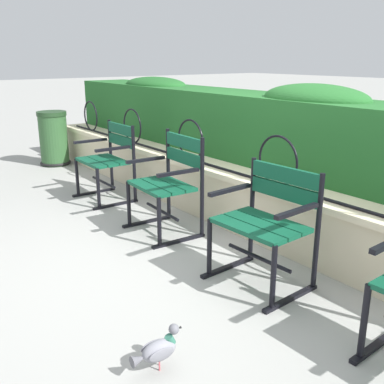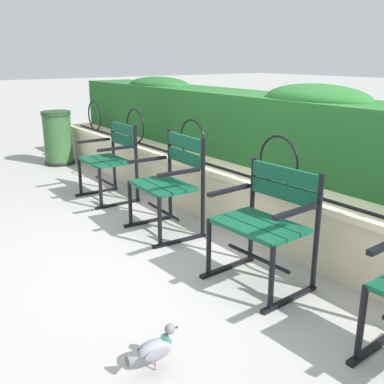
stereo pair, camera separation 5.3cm
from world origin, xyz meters
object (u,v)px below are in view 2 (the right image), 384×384
object	(u,v)px
park_chair_centre_right	(267,220)
trash_bin	(58,139)
park_chair_centre_left	(170,181)
park_chair_leftmost	(111,158)
pigeon_near_chairs	(154,349)

from	to	relation	value
park_chair_centre_right	trash_bin	xyz separation A→B (m)	(-4.40, 0.12, -0.09)
park_chair_centre_left	park_chair_leftmost	bearing A→B (deg)	179.26
park_chair_centre_right	park_chair_centre_left	bearing A→B (deg)	-179.80
park_chair_centre_left	pigeon_near_chairs	bearing A→B (deg)	-35.77
park_chair_leftmost	pigeon_near_chairs	world-z (taller)	park_chair_leftmost
park_chair_centre_left	park_chair_centre_right	world-z (taller)	park_chair_centre_left
trash_bin	park_chair_centre_right	bearing A→B (deg)	-1.56
park_chair_centre_left	trash_bin	size ratio (longest dim) A/B	1.14
park_chair_centre_left	trash_bin	bearing A→B (deg)	177.78
park_chair_leftmost	park_chair_centre_right	size ratio (longest dim) A/B	1.02
park_chair_centre_left	trash_bin	distance (m)	3.20
park_chair_centre_right	trash_bin	distance (m)	4.41
park_chair_centre_right	pigeon_near_chairs	bearing A→B (deg)	-72.73
park_chair_leftmost	trash_bin	world-z (taller)	park_chair_leftmost
pigeon_near_chairs	trash_bin	size ratio (longest dim) A/B	0.37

